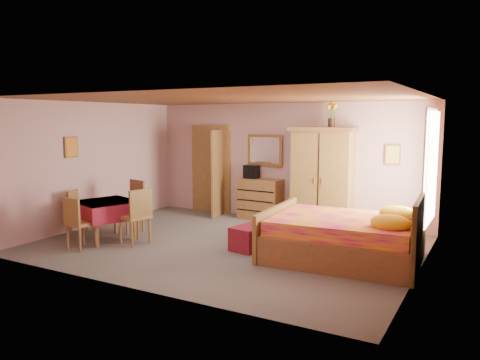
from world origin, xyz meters
The scene contains 23 objects.
floor centered at (0.00, 0.00, 0.00)m, with size 6.50×6.50×0.00m, color #655F59.
ceiling centered at (0.00, 0.00, 2.60)m, with size 6.50×6.50×0.00m, color brown.
wall_back centered at (0.00, 2.50, 1.30)m, with size 6.50×0.10×2.60m, color tan.
wall_front centered at (0.00, -2.50, 1.30)m, with size 6.50×0.10×2.60m, color tan.
wall_left centered at (-3.25, 0.00, 1.30)m, with size 0.10×5.00×2.60m, color tan.
wall_right centered at (3.25, 0.00, 1.30)m, with size 0.10×5.00×2.60m, color tan.
doorway centered at (-1.90, 2.47, 1.02)m, with size 1.06×0.12×2.15m, color #9E6B35.
window centered at (3.21, 1.20, 1.45)m, with size 0.08×1.40×1.95m, color white.
picture_left centered at (-3.22, -0.60, 1.70)m, with size 0.04×0.32×0.42m, color orange.
picture_back centered at (2.35, 2.47, 1.55)m, with size 0.30×0.04×0.40m, color #D8BF59.
chest_of_drawers centered at (-0.47, 2.27, 0.46)m, with size 0.97×0.48×0.91m, color #926031.
wall_mirror centered at (-0.47, 2.48, 1.55)m, with size 0.89×0.05×0.70m, color silver.
stereo centered at (-0.71, 2.30, 1.06)m, with size 0.32×0.24×0.30m, color black.
floor_lamp centered at (0.44, 2.28, 0.85)m, with size 0.22×0.22×1.69m, color black.
wardrobe centered at (1.01, 2.19, 1.04)m, with size 1.33×0.69×2.09m, color olive.
sunflower_vase centered at (1.17, 2.20, 2.34)m, with size 0.20×0.20×0.50m, color yellow.
bed centered at (2.07, 0.17, 0.56)m, with size 2.41×1.90×1.12m, color #CE1471.
bench centered at (0.55, 0.22, 0.21)m, with size 0.46×1.24×0.41m, color maroon.
dining_table centered at (-2.15, -0.79, 0.37)m, with size 1.00×1.00×0.74m, color maroon.
chair_south centered at (-2.11, -1.43, 0.46)m, with size 0.42×0.42×0.91m, color #A46737.
chair_north centered at (-2.22, -0.09, 0.51)m, with size 0.47×0.47×1.03m, color #A67038.
chair_west centered at (-2.83, -0.75, 0.44)m, with size 0.40×0.40×0.88m, color #AB7B3A.
chair_east centered at (-1.51, -0.73, 0.51)m, with size 0.46×0.46×1.02m, color #A66C38.
Camera 1 is at (4.18, -7.06, 2.24)m, focal length 35.00 mm.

